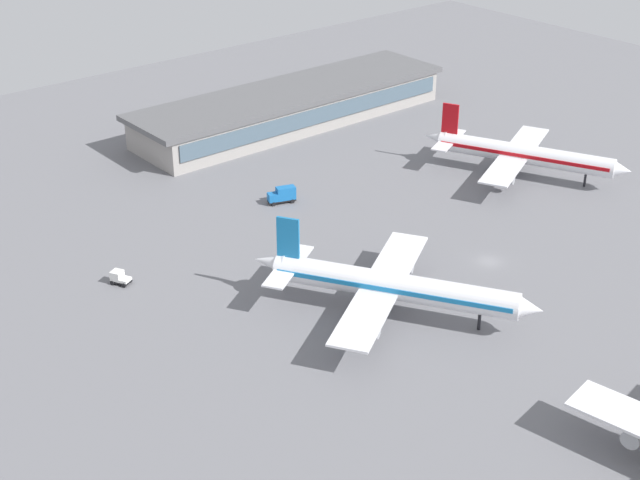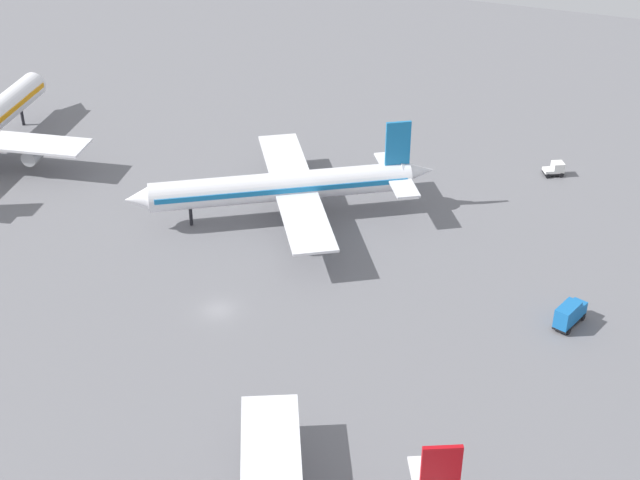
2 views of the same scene
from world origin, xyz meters
name	(u,v)px [view 1 (image 1 of 2)]	position (x,y,z in m)	size (l,w,h in m)	color
ground	(489,261)	(0.00, 0.00, 0.00)	(288.00, 288.00, 0.00)	slate
terminal_building	(292,106)	(-16.82, -77.94, 4.34)	(82.86, 21.23, 8.52)	#9E9993
airplane_taxiing	(391,285)	(25.60, 1.36, 5.19)	(35.16, 41.90, 14.28)	white
airplane_distant	(522,154)	(-34.38, -21.32, 4.92)	(34.70, 41.83, 13.54)	white
catering_truck	(283,195)	(13.11, -42.82, 1.70)	(5.91, 3.66, 3.30)	black
baggage_tug	(119,277)	(54.09, -34.80, 1.16)	(3.36, 3.72, 2.30)	black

